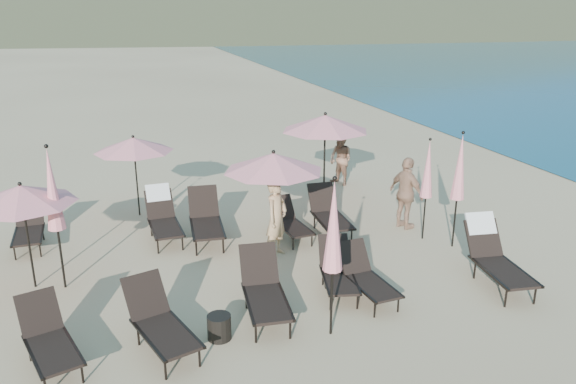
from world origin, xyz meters
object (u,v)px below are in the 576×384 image
object	(u,v)px
umbrella_closed_2	(52,190)
lounger_2	(264,289)
lounger_6	(29,227)
umbrella_open_0	(21,195)
lounger_10	(329,213)
umbrella_closed_3	(460,168)
umbrella_open_1	(274,162)
lounger_7	(163,216)
umbrella_open_3	(325,123)
lounger_9	(290,221)
lounger_0	(48,338)
beachgoer_c	(406,193)
side_table_1	(334,277)
lounger_1	(160,321)
beachgoer_a	(277,218)
lounger_3	(366,276)
umbrella_closed_1	(428,170)
lounger_4	(338,270)
umbrella_closed_0	(333,227)
side_table_0	(219,327)
beachgoer_b	(341,159)
lounger_8	(206,219)
lounger_5	(495,255)
umbrella_open_2	(134,145)

from	to	relation	value
umbrella_closed_2	lounger_2	bearing A→B (deg)	-31.25
lounger_6	umbrella_open_0	size ratio (longest dim) A/B	0.77
lounger_10	umbrella_closed_3	bearing A→B (deg)	-32.92
lounger_10	umbrella_open_1	xyz separation A→B (m)	(-1.56, -0.75, 1.56)
lounger_7	umbrella_open_3	bearing A→B (deg)	11.37
lounger_9	lounger_0	bearing A→B (deg)	-149.93
lounger_7	umbrella_closed_2	world-z (taller)	umbrella_closed_2
beachgoer_c	side_table_1	bearing A→B (deg)	113.09
lounger_1	lounger_9	xyz separation A→B (m)	(3.25, 3.71, -0.07)
lounger_1	umbrella_open_3	distance (m)	7.74
lounger_2	beachgoer_a	world-z (taller)	beachgoer_a
umbrella_open_0	umbrella_closed_2	bearing A→B (deg)	-18.61
lounger_3	umbrella_closed_1	bearing A→B (deg)	35.91
lounger_2	side_table_1	bearing A→B (deg)	25.82
umbrella_open_1	umbrella_closed_2	world-z (taller)	umbrella_closed_2
umbrella_open_0	umbrella_open_3	size ratio (longest dim) A/B	0.84
umbrella_open_1	beachgoer_a	bearing A→B (deg)	-88.28
lounger_7	umbrella_open_3	distance (m)	4.88
umbrella_closed_1	lounger_4	bearing A→B (deg)	-147.77
umbrella_closed_0	lounger_0	bearing A→B (deg)	174.00
lounger_0	beachgoer_c	world-z (taller)	beachgoer_c
lounger_3	lounger_9	size ratio (longest dim) A/B	1.03
lounger_0	umbrella_open_3	xyz separation A→B (m)	(6.46, 5.73, 1.80)
side_table_0	lounger_2	bearing A→B (deg)	30.58
lounger_9	beachgoer_b	distance (m)	4.43
lounger_8	lounger_10	world-z (taller)	lounger_8
lounger_0	umbrella_closed_1	xyz separation A→B (m)	(7.79, 2.70, 1.23)
lounger_7	beachgoer_a	distance (m)	2.85
lounger_7	umbrella_closed_1	size ratio (longest dim) A/B	0.76
lounger_9	umbrella_open_0	distance (m)	5.68
lounger_0	umbrella_open_1	bearing A→B (deg)	16.45
lounger_10	side_table_1	distance (m)	2.87
lounger_2	umbrella_closed_3	world-z (taller)	umbrella_closed_3
lounger_5	lounger_10	xyz separation A→B (m)	(-2.15, 3.35, -0.09)
lounger_0	beachgoer_a	bearing A→B (deg)	14.73
umbrella_closed_0	umbrella_closed_3	bearing A→B (deg)	33.30
lounger_7	umbrella_closed_0	xyz separation A→B (m)	(2.27, -4.97, 1.36)
lounger_3	lounger_6	distance (m)	7.62
lounger_10	umbrella_open_3	xyz separation A→B (m)	(0.60, 1.98, 1.76)
lounger_1	lounger_2	bearing A→B (deg)	-2.55
umbrella_open_3	umbrella_closed_3	world-z (taller)	umbrella_closed_3
umbrella_closed_2	beachgoer_a	xyz separation A→B (m)	(4.29, 0.28, -1.11)
lounger_5	umbrella_open_2	distance (m)	8.77
lounger_1	lounger_5	distance (m)	6.41
lounger_4	lounger_8	bearing A→B (deg)	133.93
umbrella_closed_0	umbrella_open_3	bearing A→B (deg)	70.86
lounger_10	umbrella_closed_0	world-z (taller)	umbrella_closed_0
umbrella_open_3	side_table_1	distance (m)	5.31
lounger_4	lounger_2	bearing A→B (deg)	-151.49
umbrella_open_0	umbrella_closed_1	size ratio (longest dim) A/B	0.88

